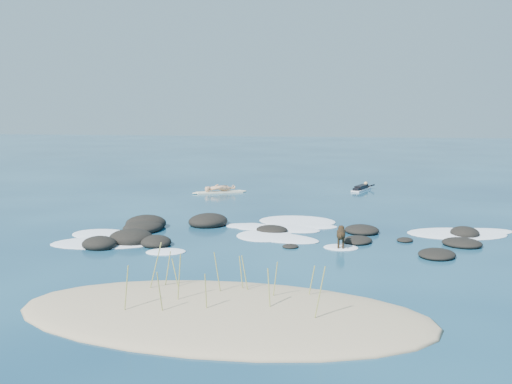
# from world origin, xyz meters

# --- Properties ---
(ground) EXTENTS (160.00, 160.00, 0.00)m
(ground) POSITION_xyz_m (0.00, 0.00, 0.00)
(ground) COLOR #0A2642
(ground) RESTS_ON ground
(sand_dune) EXTENTS (9.00, 4.40, 0.60)m
(sand_dune) POSITION_xyz_m (0.00, -8.20, 0.00)
(sand_dune) COLOR #9E8966
(sand_dune) RESTS_ON ground
(dune_grass) EXTENTS (4.13, 2.03, 1.19)m
(dune_grass) POSITION_xyz_m (-0.22, -7.89, 0.62)
(dune_grass) COLOR olive
(dune_grass) RESTS_ON ground
(reef_rocks) EXTENTS (12.78, 5.77, 0.61)m
(reef_rocks) POSITION_xyz_m (-1.96, -0.53, 0.12)
(reef_rocks) COLOR black
(reef_rocks) RESTS_ON ground
(breaking_foam) EXTENTS (15.80, 7.62, 0.12)m
(breaking_foam) POSITION_xyz_m (0.10, 0.23, 0.01)
(breaking_foam) COLOR white
(breaking_foam) RESTS_ON ground
(standing_surfer_rig) EXTENTS (2.72, 1.69, 1.69)m
(standing_surfer_rig) POSITION_xyz_m (-4.76, 9.55, 0.67)
(standing_surfer_rig) COLOR #F3E9C2
(standing_surfer_rig) RESTS_ON ground
(paddling_surfer_rig) EXTENTS (1.28, 2.25, 0.39)m
(paddling_surfer_rig) POSITION_xyz_m (2.60, 12.11, 0.13)
(paddling_surfer_rig) COLOR white
(paddling_surfer_rig) RESTS_ON ground
(dog) EXTENTS (0.30, 1.09, 0.69)m
(dog) POSITION_xyz_m (2.16, -1.69, 0.46)
(dog) COLOR black
(dog) RESTS_ON ground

